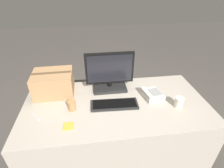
% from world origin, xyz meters
% --- Properties ---
extents(ground_plane, '(12.00, 12.00, 0.00)m').
position_xyz_m(ground_plane, '(0.00, 0.00, 0.00)').
color(ground_plane, '#47423D').
extents(office_desk, '(1.80, 0.90, 0.72)m').
position_xyz_m(office_desk, '(0.00, 0.00, 0.36)').
color(office_desk, '#A89E8E').
rests_on(office_desk, ground_plane).
extents(monitor, '(0.51, 0.24, 0.42)m').
position_xyz_m(monitor, '(-0.03, 0.27, 0.89)').
color(monitor, black).
rests_on(monitor, office_desk).
extents(keyboard, '(0.46, 0.18, 0.03)m').
position_xyz_m(keyboard, '(-0.02, -0.03, 0.73)').
color(keyboard, black).
rests_on(keyboard, office_desk).
extents(desk_phone, '(0.22, 0.25, 0.07)m').
position_xyz_m(desk_phone, '(0.38, 0.06, 0.75)').
color(desk_phone, beige).
rests_on(desk_phone, office_desk).
extents(paper_cup_left, '(0.08, 0.08, 0.10)m').
position_xyz_m(paper_cup_left, '(-0.42, -0.04, 0.77)').
color(paper_cup_left, '#BC7547').
rests_on(paper_cup_left, office_desk).
extents(paper_cup_right, '(0.09, 0.09, 0.10)m').
position_xyz_m(paper_cup_right, '(0.58, -0.13, 0.77)').
color(paper_cup_right, beige).
rests_on(paper_cup_right, office_desk).
extents(spoon, '(0.11, 0.13, 0.00)m').
position_xyz_m(spoon, '(-0.73, -0.12, 0.72)').
color(spoon, '#B2B2B7').
rests_on(spoon, office_desk).
extents(cardboard_box, '(0.40, 0.33, 0.24)m').
position_xyz_m(cardboard_box, '(-0.62, 0.27, 0.84)').
color(cardboard_box, '#9E754C').
rests_on(cardboard_box, office_desk).
extents(sticky_note_pad, '(0.09, 0.09, 0.01)m').
position_xyz_m(sticky_note_pad, '(-0.44, -0.25, 0.72)').
color(sticky_note_pad, gold).
rests_on(sticky_note_pad, office_desk).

